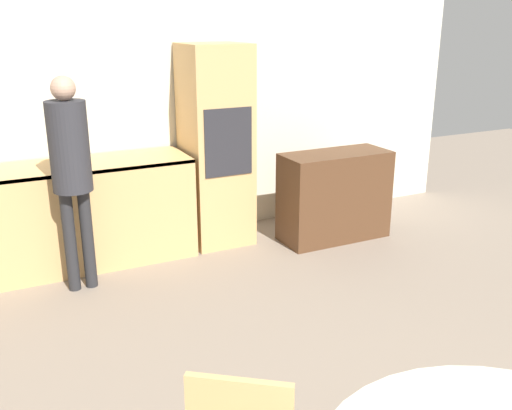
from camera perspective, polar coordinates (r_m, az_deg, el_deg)
wall_back at (r=5.35m, az=-12.14°, el=9.77°), size 7.12×0.05×2.60m
kitchen_counter at (r=5.04m, az=-23.62°, el=-1.69°), size 3.05×0.60×0.90m
oven_unit at (r=5.30m, az=-4.04°, el=5.88°), size 0.56×0.59×1.84m
sideboard at (r=5.51m, az=7.84°, el=0.91°), size 1.04×0.45×0.85m
person_standing at (r=4.46m, az=-18.05°, el=4.24°), size 0.29×0.29×1.66m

